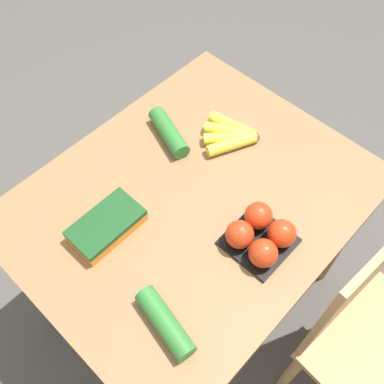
{
  "coord_description": "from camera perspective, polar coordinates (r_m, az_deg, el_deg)",
  "views": [
    {
      "loc": [
        0.51,
        0.48,
        1.84
      ],
      "look_at": [
        0.0,
        0.0,
        0.77
      ],
      "focal_mm": 42.0,
      "sensor_mm": 36.0,
      "label": 1
    }
  ],
  "objects": [
    {
      "name": "ground_plane",
      "position": [
        1.97,
        -0.0,
        -12.53
      ],
      "size": [
        12.0,
        12.0,
        0.0
      ],
      "primitive_type": "plane",
      "color": "#4C4742"
    },
    {
      "name": "cucumber_near",
      "position": [
        1.12,
        -3.43,
        -16.24
      ],
      "size": [
        0.09,
        0.19,
        0.05
      ],
      "color": "#2D702D",
      "rests_on": "dining_table"
    },
    {
      "name": "cucumber_far",
      "position": [
        1.42,
        -2.98,
        7.59
      ],
      "size": [
        0.11,
        0.19,
        0.05
      ],
      "color": "#2D702D",
      "rests_on": "dining_table"
    },
    {
      "name": "dining_table",
      "position": [
        1.41,
        -0.0,
        -3.48
      ],
      "size": [
        1.01,
        0.81,
        0.74
      ],
      "color": "olive",
      "rests_on": "ground_plane"
    },
    {
      "name": "carrot_bag",
      "position": [
        1.24,
        -10.83,
        -4.13
      ],
      "size": [
        0.2,
        0.11,
        0.05
      ],
      "color": "orange",
      "rests_on": "dining_table"
    },
    {
      "name": "banana_bunch",
      "position": [
        1.42,
        5.06,
        7.23
      ],
      "size": [
        0.17,
        0.18,
        0.04
      ],
      "color": "brown",
      "rests_on": "dining_table"
    },
    {
      "name": "chair",
      "position": [
        1.51,
        22.04,
        -16.66
      ],
      "size": [
        0.45,
        0.43,
        0.93
      ],
      "rotation": [
        0.0,
        0.0,
        3.06
      ],
      "color": "tan",
      "rests_on": "ground_plane"
    },
    {
      "name": "tomato_pack",
      "position": [
        1.2,
        8.69,
        -5.42
      ],
      "size": [
        0.17,
        0.17,
        0.09
      ],
      "color": "black",
      "rests_on": "dining_table"
    }
  ]
}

